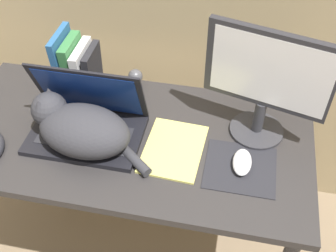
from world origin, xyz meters
TOP-DOWN VIEW (x-y plane):
  - desk at (0.00, 0.29)m, footprint 1.20×0.58m
  - laptop at (-0.13, 0.28)m, footprint 0.36×0.24m
  - cat at (-0.13, 0.22)m, footprint 0.41×0.22m
  - external_monitor at (0.41, 0.39)m, footprint 0.38×0.18m
  - mousepad at (0.37, 0.23)m, footprint 0.22×0.20m
  - computer_mouse at (0.37, 0.24)m, footprint 0.06×0.11m
  - book_row at (-0.22, 0.47)m, footprint 0.13×0.15m
  - notepad at (0.16, 0.26)m, footprint 0.19×0.25m
  - webcam at (-0.04, 0.54)m, footprint 0.05×0.05m

SIDE VIEW (x-z plane):
  - desk at x=0.00m, z-range 0.28..1.03m
  - mousepad at x=0.37m, z-range 0.75..0.76m
  - notepad at x=0.16m, z-range 0.75..0.76m
  - computer_mouse at x=0.37m, z-range 0.76..0.79m
  - laptop at x=-0.13m, z-range 0.68..0.92m
  - webcam at x=-0.04m, z-range 0.76..0.84m
  - cat at x=-0.13m, z-range 0.75..0.92m
  - book_row at x=-0.22m, z-range 0.74..0.98m
  - external_monitor at x=0.41m, z-range 0.77..1.16m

